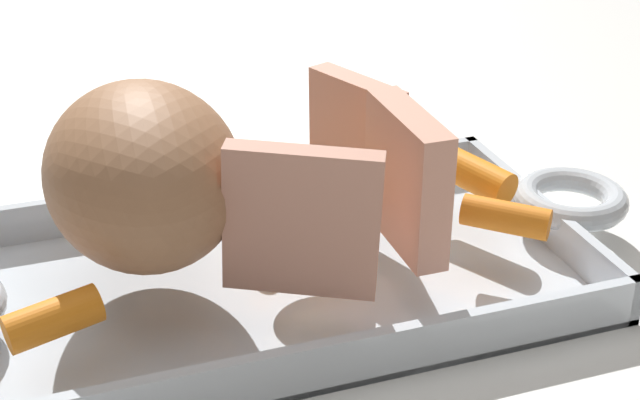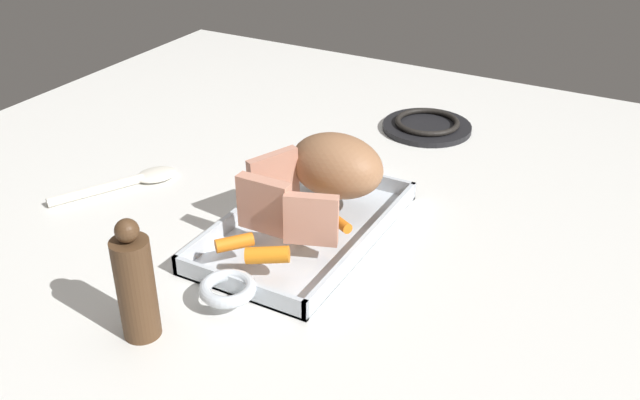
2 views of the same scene
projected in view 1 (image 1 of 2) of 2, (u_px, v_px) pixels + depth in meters
ground_plane at (285, 286)px, 0.59m from camera, size 1.61×1.61×0.00m
roasting_dish at (285, 271)px, 0.58m from camera, size 0.47×0.21×0.04m
pork_roast at (143, 173)px, 0.54m from camera, size 0.12×0.16×0.10m
roast_slice_thick at (407, 178)px, 0.55m from camera, size 0.02×0.08×0.08m
roast_slice_thin at (356, 135)px, 0.61m from camera, size 0.04×0.08×0.08m
roast_slice_outer at (302, 221)px, 0.50m from camera, size 0.08×0.05×0.09m
baby_carrot_southeast at (506, 217)px, 0.57m from camera, size 0.05×0.05×0.02m
baby_carrot_southwest at (53, 319)px, 0.48m from camera, size 0.05×0.03×0.02m
baby_carrot_long at (267, 181)px, 0.62m from camera, size 0.04×0.06×0.02m
baby_carrot_center_left at (471, 173)px, 0.62m from camera, size 0.05×0.06×0.03m
potato_golden_small at (308, 208)px, 0.57m from camera, size 0.06×0.05×0.03m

